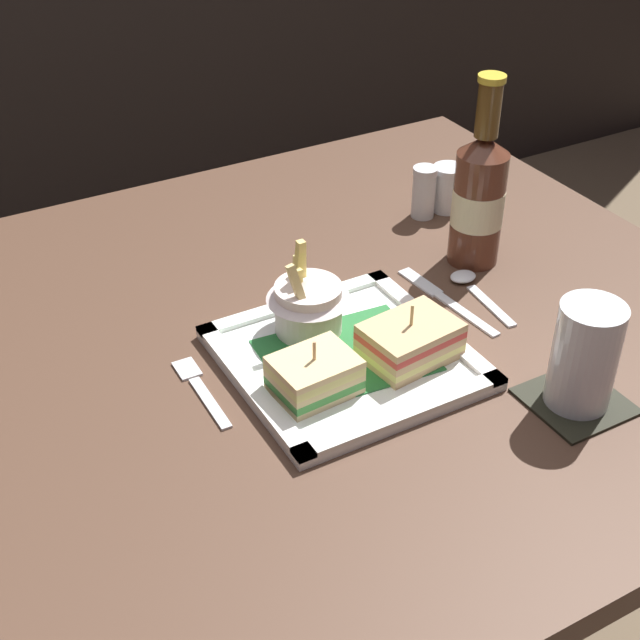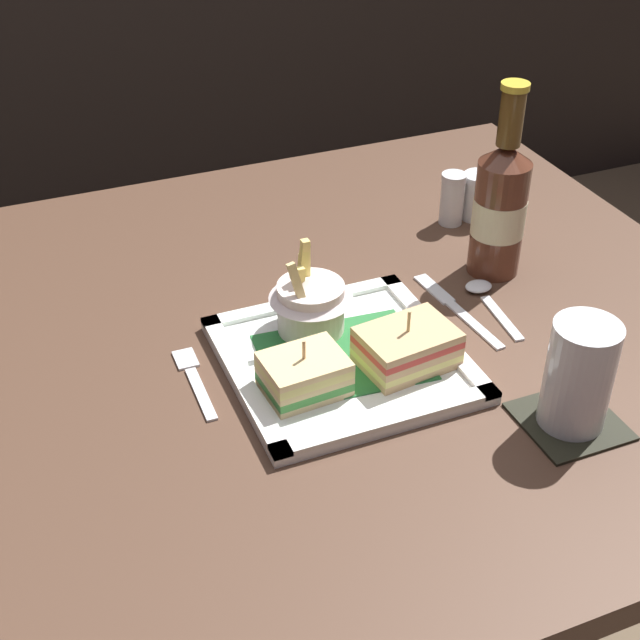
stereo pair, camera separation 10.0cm
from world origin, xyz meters
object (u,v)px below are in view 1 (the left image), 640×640
(square_plate, at_px, (346,358))
(sandwich_half_right, at_px, (410,341))
(water_glass, at_px, (583,362))
(fork, at_px, (200,388))
(salt_shaker, at_px, (424,195))
(sandwich_half_left, at_px, (314,375))
(fries_cup, at_px, (308,299))
(spoon, at_px, (471,284))
(knife, at_px, (443,298))
(pepper_shaker, at_px, (447,191))
(dining_table, at_px, (297,430))
(beer_bottle, at_px, (479,196))

(square_plate, distance_m, sandwich_half_right, 0.08)
(water_glass, distance_m, fork, 0.41)
(square_plate, bearing_deg, salt_shaker, 41.75)
(salt_shaker, bearing_deg, water_glass, -102.91)
(sandwich_half_left, distance_m, water_glass, 0.28)
(square_plate, distance_m, fries_cup, 0.08)
(water_glass, relative_size, spoon, 0.93)
(sandwich_half_left, distance_m, knife, 0.25)
(sandwich_half_right, height_order, pepper_shaker, sandwich_half_right)
(sandwich_half_left, relative_size, pepper_shaker, 1.32)
(dining_table, bearing_deg, square_plate, -72.36)
(pepper_shaker, bearing_deg, fries_cup, -151.11)
(sandwich_half_left, bearing_deg, square_plate, 31.30)
(dining_table, distance_m, sandwich_half_right, 0.23)
(square_plate, distance_m, spoon, 0.23)
(fork, xyz_separation_m, salt_shaker, (0.44, 0.21, 0.03))
(square_plate, bearing_deg, dining_table, 107.64)
(beer_bottle, distance_m, pepper_shaker, 0.16)
(fork, relative_size, knife, 0.72)
(beer_bottle, distance_m, knife, 0.14)
(dining_table, xyz_separation_m, fries_cup, (0.01, -0.01, 0.20))
(square_plate, height_order, fries_cup, fries_cup)
(spoon, distance_m, pepper_shaker, 0.21)
(fries_cup, height_order, salt_shaker, fries_cup)
(fries_cup, distance_m, fork, 0.16)
(dining_table, bearing_deg, water_glass, -51.66)
(beer_bottle, height_order, fork, beer_bottle)
(salt_shaker, bearing_deg, fork, -154.41)
(spoon, bearing_deg, knife, -174.49)
(spoon, height_order, pepper_shaker, pepper_shaker)
(sandwich_half_right, distance_m, pepper_shaker, 0.38)
(sandwich_half_right, height_order, beer_bottle, beer_bottle)
(sandwich_half_right, relative_size, water_glass, 0.93)
(sandwich_half_left, xyz_separation_m, knife, (0.23, 0.09, -0.03))
(water_glass, bearing_deg, knife, 91.22)
(dining_table, relative_size, sandwich_half_left, 12.14)
(square_plate, xyz_separation_m, knife, (0.17, 0.05, -0.00))
(sandwich_half_left, bearing_deg, beer_bottle, 24.70)
(knife, height_order, salt_shaker, salt_shaker)
(spoon, bearing_deg, beer_bottle, 51.26)
(spoon, bearing_deg, dining_table, 175.68)
(square_plate, relative_size, knife, 1.44)
(square_plate, xyz_separation_m, spoon, (0.22, 0.06, -0.00))
(sandwich_half_right, bearing_deg, knife, 38.54)
(salt_shaker, bearing_deg, square_plate, -138.25)
(fries_cup, relative_size, spoon, 0.86)
(fork, distance_m, pepper_shaker, 0.52)
(beer_bottle, xyz_separation_m, pepper_shaker, (0.05, 0.13, -0.06))
(square_plate, distance_m, beer_bottle, 0.30)
(pepper_shaker, bearing_deg, sandwich_half_left, -143.19)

